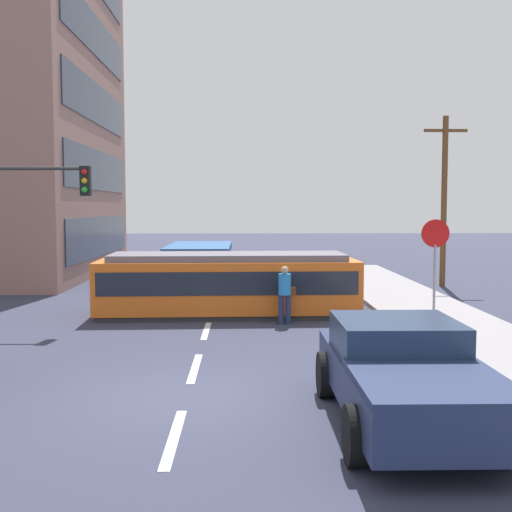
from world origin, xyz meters
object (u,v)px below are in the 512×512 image
city_bus (200,263)px  stop_sign (435,250)px  pedestrian_crossing (285,291)px  pickup_truck_parked (404,374)px  utility_pole_mid (444,198)px  traffic_light_mast (29,209)px  streetcar_tram (228,283)px

city_bus → stop_sign: stop_sign is taller
pedestrian_crossing → pickup_truck_parked: pedestrian_crossing is taller
stop_sign → utility_pole_mid: 10.17m
stop_sign → utility_pole_mid: (3.22, 9.53, 1.54)m
pickup_truck_parked → traffic_light_mast: size_ratio=1.08×
city_bus → traffic_light_mast: (-4.29, -7.77, 2.24)m
streetcar_tram → traffic_light_mast: bearing=-165.7°
streetcar_tram → pedestrian_crossing: (1.67, -1.62, -0.05)m
city_bus → pickup_truck_parked: size_ratio=1.11×
traffic_light_mast → utility_pole_mid: (14.50, 8.40, 0.45)m
stop_sign → streetcar_tram: bearing=155.8°
streetcar_tram → stop_sign: (5.68, -2.55, 1.20)m
stop_sign → utility_pole_mid: size_ratio=0.40×
utility_pole_mid → traffic_light_mast: bearing=-149.9°
streetcar_tram → pickup_truck_parked: streetcar_tram is taller
pedestrian_crossing → traffic_light_mast: 7.64m
city_bus → traffic_light_mast: 9.16m
traffic_light_mast → city_bus: bearing=61.1°
city_bus → traffic_light_mast: bearing=-118.9°
streetcar_tram → stop_sign: size_ratio=2.80×
streetcar_tram → stop_sign: stop_sign is taller
traffic_light_mast → pickup_truck_parked: bearing=-45.3°
stop_sign → traffic_light_mast: (-11.28, 1.12, 1.09)m
streetcar_tram → traffic_light_mast: 6.22m
streetcar_tram → stop_sign: bearing=-24.2°
traffic_light_mast → utility_pole_mid: bearing=30.1°
stop_sign → pedestrian_crossing: bearing=166.9°
streetcar_tram → utility_pole_mid: 11.63m
traffic_light_mast → utility_pole_mid: utility_pole_mid is taller
streetcar_tram → city_bus: size_ratio=1.45×
stop_sign → traffic_light_mast: size_ratio=0.62×
city_bus → pickup_truck_parked: city_bus is taller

